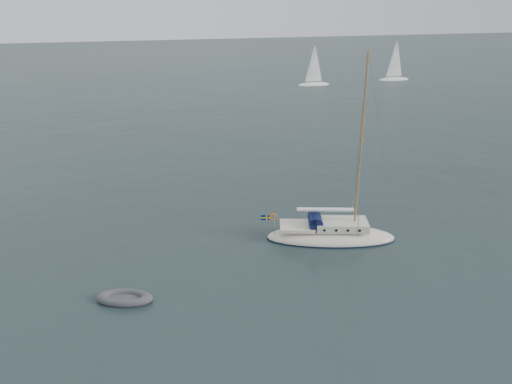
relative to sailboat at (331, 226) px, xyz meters
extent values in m
plane|color=black|center=(-3.43, -2.62, -0.93)|extent=(300.00, 300.00, 0.00)
ellipsoid|color=#F2E5CF|center=(0.00, 0.00, -0.79)|extent=(8.18, 2.55, 1.36)
cube|color=silver|center=(0.63, 0.00, 0.14)|extent=(3.27, 1.73, 0.50)
cube|color=#F2E5CF|center=(-2.18, 0.00, 0.00)|extent=(2.18, 1.73, 0.23)
cylinder|color=#0E163C|center=(-1.05, 0.00, 0.39)|extent=(0.87, 1.50, 0.87)
cube|color=#0E163C|center=(-1.23, 0.00, 0.58)|extent=(0.41, 1.50, 0.36)
cylinder|color=olive|center=(1.45, 0.00, 5.34)|extent=(0.14, 0.14, 10.91)
cylinder|color=olive|center=(1.45, 0.00, 5.89)|extent=(0.05, 2.00, 0.05)
cylinder|color=olive|center=(-0.46, 0.00, 1.12)|extent=(3.82, 0.09, 0.09)
cylinder|color=white|center=(-0.46, 0.00, 1.16)|extent=(3.55, 0.25, 0.25)
cylinder|color=gray|center=(-3.64, 0.00, 0.39)|extent=(0.04, 2.00, 0.04)
torus|color=orange|center=(-3.68, 0.55, 0.39)|extent=(0.49, 0.09, 0.49)
cylinder|color=olive|center=(-3.96, 0.00, 0.30)|extent=(0.03, 0.03, 0.82)
cube|color=#001263|center=(-4.23, 0.00, 0.57)|extent=(0.55, 0.02, 0.35)
cube|color=#DDC00D|center=(-4.23, 0.00, 0.57)|extent=(0.56, 0.03, 0.08)
cube|color=#DDC00D|center=(-4.13, 0.00, 0.57)|extent=(0.08, 0.03, 0.36)
cylinder|color=black|center=(-0.55, 0.87, 0.14)|extent=(0.16, 0.05, 0.16)
cylinder|color=black|center=(-0.55, -0.87, 0.14)|extent=(0.16, 0.05, 0.16)
cylinder|color=black|center=(0.18, 0.87, 0.14)|extent=(0.16, 0.05, 0.16)
cylinder|color=black|center=(0.18, -0.87, 0.14)|extent=(0.16, 0.05, 0.16)
cylinder|color=black|center=(0.91, 0.87, 0.14)|extent=(0.16, 0.05, 0.16)
cylinder|color=black|center=(0.91, -0.87, 0.14)|extent=(0.16, 0.05, 0.16)
cylinder|color=black|center=(1.63, 0.87, 0.14)|extent=(0.16, 0.05, 0.16)
cylinder|color=black|center=(1.63, -0.87, 0.14)|extent=(0.16, 0.05, 0.16)
cube|color=#46464A|center=(-12.91, -3.87, -0.80)|extent=(1.81, 0.75, 0.11)
ellipsoid|color=white|center=(34.61, 55.52, -0.88)|extent=(5.98, 1.99, 1.00)
cylinder|color=gray|center=(34.61, 55.52, 3.06)|extent=(0.10, 0.10, 6.98)
cone|color=white|center=(34.56, 55.52, 3.06)|extent=(3.19, 3.19, 6.48)
ellipsoid|color=white|center=(18.76, 54.05, -0.88)|extent=(5.75, 1.92, 0.96)
cylinder|color=gray|center=(18.76, 54.05, 2.91)|extent=(0.10, 0.10, 6.71)
cone|color=white|center=(18.72, 54.05, 2.91)|extent=(3.07, 3.07, 6.23)
camera|label=1|loc=(-11.65, -26.59, 13.87)|focal=35.00mm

